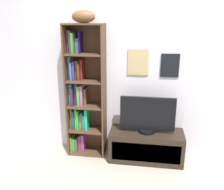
# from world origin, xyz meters

# --- Properties ---
(back_wall) EXTENTS (4.80, 0.08, 2.37)m
(back_wall) POSITION_xyz_m (0.00, 1.13, 1.19)
(back_wall) COLOR silver
(back_wall) RESTS_ON ground
(bookshelf) EXTENTS (0.52, 0.29, 1.82)m
(bookshelf) POSITION_xyz_m (-0.64, 0.99, 0.87)
(bookshelf) COLOR #513524
(bookshelf) RESTS_ON ground
(football) EXTENTS (0.30, 0.16, 0.16)m
(football) POSITION_xyz_m (-0.57, 0.96, 1.90)
(football) COLOR brown
(football) RESTS_ON bookshelf
(tv_stand) EXTENTS (0.99, 0.40, 0.41)m
(tv_stand) POSITION_xyz_m (0.26, 0.90, 0.21)
(tv_stand) COLOR black
(tv_stand) RESTS_ON ground
(television) EXTENTS (0.72, 0.22, 0.49)m
(television) POSITION_xyz_m (0.26, 0.90, 0.65)
(television) COLOR black
(television) RESTS_ON tv_stand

